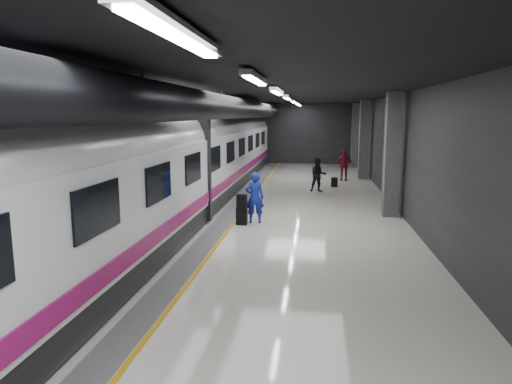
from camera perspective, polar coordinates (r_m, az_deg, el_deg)
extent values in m
plane|color=silver|center=(15.56, 0.63, -4.11)|extent=(40.00, 40.00, 0.00)
cube|color=black|center=(15.13, 0.66, 12.68)|extent=(10.00, 40.00, 0.02)
cube|color=#28282B|center=(35.08, 4.56, 7.25)|extent=(10.00, 0.02, 4.50)
cube|color=#28282B|center=(16.53, -16.88, 4.21)|extent=(0.02, 40.00, 4.50)
cube|color=#28282B|center=(15.41, 19.48, 3.70)|extent=(0.02, 40.00, 4.50)
cube|color=slate|center=(15.77, -4.26, -3.92)|extent=(0.65, 39.80, 0.01)
cube|color=gold|center=(15.69, -2.82, -3.97)|extent=(0.10, 39.80, 0.01)
cylinder|color=black|center=(15.32, -4.26, 10.56)|extent=(0.80, 38.00, 0.80)
cube|color=silver|center=(4.24, -9.48, 19.06)|extent=(0.22, 2.60, 0.10)
cube|color=silver|center=(9.11, -0.07, 14.07)|extent=(0.22, 2.60, 0.10)
cube|color=silver|center=(14.07, 2.66, 12.49)|extent=(0.22, 2.60, 0.10)
cube|color=silver|center=(19.06, 3.95, 11.73)|extent=(0.22, 2.60, 0.10)
cube|color=silver|center=(24.04, 4.70, 11.29)|extent=(0.22, 2.60, 0.10)
cube|color=silver|center=(29.04, 5.19, 10.99)|extent=(0.22, 2.60, 0.10)
cube|color=silver|center=(33.03, 5.48, 10.82)|extent=(0.22, 2.60, 0.10)
cube|color=#515154|center=(17.29, 16.66, 4.44)|extent=(0.55, 0.55, 4.50)
cube|color=#515154|center=(27.18, 13.35, 6.33)|extent=(0.55, 0.55, 4.50)
cube|color=#515154|center=(33.15, 12.31, 6.92)|extent=(0.55, 0.55, 4.50)
cube|color=black|center=(16.18, -10.88, -2.47)|extent=(2.80, 38.00, 0.60)
cube|color=white|center=(15.95, -11.04, 2.45)|extent=(2.90, 38.00, 2.20)
cylinder|color=white|center=(15.86, -11.15, 5.86)|extent=(2.80, 38.00, 2.80)
cube|color=#940D5A|center=(15.67, -5.84, -0.51)|extent=(0.04, 38.00, 0.35)
cube|color=black|center=(15.92, -11.07, 3.34)|extent=(3.05, 0.25, 3.80)
cube|color=black|center=(8.01, -19.18, -2.04)|extent=(0.05, 1.60, 0.85)
cube|color=black|center=(10.73, -12.06, 1.14)|extent=(0.05, 1.60, 0.85)
cube|color=black|center=(13.57, -7.86, 3.01)|extent=(0.05, 1.60, 0.85)
cube|color=black|center=(16.47, -5.11, 4.21)|extent=(0.05, 1.60, 0.85)
cube|color=black|center=(19.40, -3.19, 5.05)|extent=(0.05, 1.60, 0.85)
cube|color=black|center=(22.35, -1.77, 5.67)|extent=(0.05, 1.60, 0.85)
cube|color=black|center=(25.31, -0.68, 6.14)|extent=(0.05, 1.60, 0.85)
cube|color=black|center=(28.27, 0.19, 6.51)|extent=(0.05, 1.60, 0.85)
cube|color=black|center=(31.25, 0.89, 6.80)|extent=(0.05, 1.60, 0.85)
imported|color=#171EAE|center=(15.65, -0.16, -0.72)|extent=(0.71, 0.54, 1.76)
cube|color=black|center=(15.51, -1.79, -3.00)|extent=(0.37, 0.24, 0.61)
cube|color=black|center=(15.37, -1.79, -1.11)|extent=(0.36, 0.25, 0.44)
imported|color=black|center=(22.22, 7.79, 2.11)|extent=(0.89, 0.75, 1.64)
imported|color=maroon|center=(26.37, 10.91, 3.35)|extent=(1.07, 0.50, 1.77)
cube|color=black|center=(23.99, 9.77, 1.23)|extent=(0.34, 0.23, 0.49)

